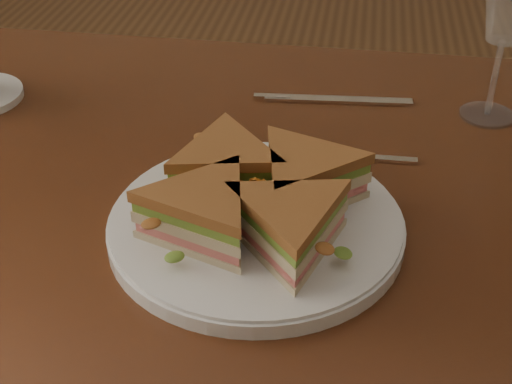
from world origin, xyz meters
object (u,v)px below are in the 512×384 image
knife (327,100)px  wine_glass (511,1)px  table (244,253)px  plate (256,226)px  sandwich_wedges (256,196)px  spoon (301,152)px

knife → wine_glass: size_ratio=0.99×
table → plate: 0.14m
sandwich_wedges → spoon: size_ratio=1.55×
table → spoon: bearing=51.9°
sandwich_wedges → spoon: bearing=78.8°
knife → wine_glass: 0.26m
table → knife: bearing=69.9°
plate → spoon: plate is taller
table → sandwich_wedges: sandwich_wedges is taller
sandwich_wedges → wine_glass: (0.26, 0.29, 0.11)m
table → spoon: 0.14m
table → wine_glass: (0.29, 0.21, 0.25)m
table → plate: plate is taller
spoon → wine_glass: (0.23, 0.13, 0.15)m
spoon → knife: spoon is taller
spoon → table: bearing=-128.8°
table → plate: size_ratio=3.98×
plate → knife: bearing=80.2°
sandwich_wedges → wine_glass: size_ratio=1.31×
spoon → wine_glass: 0.31m
plate → spoon: (0.03, 0.16, -0.00)m
knife → wine_glass: wine_glass is taller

